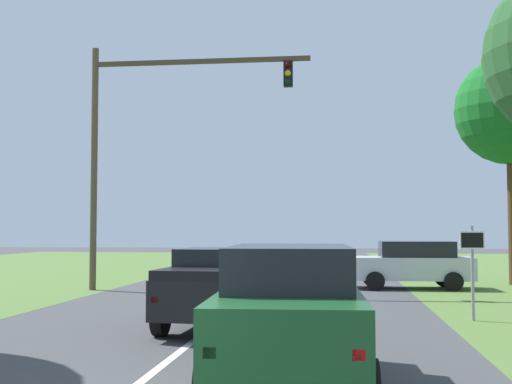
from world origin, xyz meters
The scene contains 7 objects.
ground_plane centered at (0.00, 9.71, 0.00)m, with size 120.00×120.00×0.00m, color #424244.
red_suv_near centered at (2.18, 3.07, 1.04)m, with size 2.27×4.76×1.97m.
pickup_truck_lead centered at (0.25, 8.60, 0.93)m, with size 2.41×4.93×1.78m.
traffic_light centered at (-4.03, 17.11, 5.80)m, with size 8.00×0.40×8.83m.
keep_moving_sign centered at (6.06, 10.42, 1.47)m, with size 0.60×0.09×2.29m.
oak_tree_right centered at (9.69, 21.23, 6.92)m, with size 4.38×4.38×9.14m.
crossing_suv_far centered at (5.55, 19.11, 0.92)m, with size 4.47×2.20×1.75m.
Camera 1 is at (2.85, -6.33, 2.22)m, focal length 47.13 mm.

